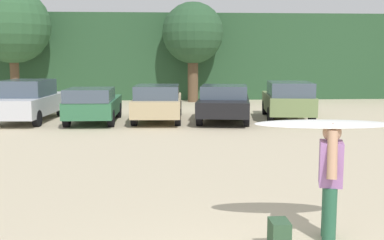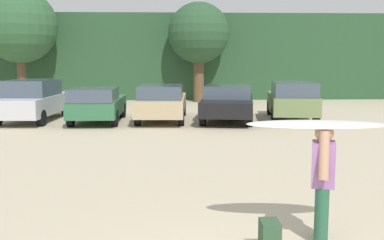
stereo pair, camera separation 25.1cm
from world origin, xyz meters
The scene contains 11 objects.
hillside_ridge centered at (0.00, 29.63, 2.57)m, with size 108.00×12.00×5.15m, color #284C2D.
tree_ridge_back centered at (-9.24, 21.91, 4.22)m, with size 4.07×4.07×6.28m.
tree_center_right centered at (0.57, 22.52, 3.86)m, with size 3.47×3.47×5.65m.
parked_car_silver centered at (-6.55, 14.62, 0.84)m, with size 2.14×4.87×1.65m.
parked_car_forest_green centered at (-3.88, 13.91, 0.74)m, with size 1.85×4.13×1.40m.
parked_car_tan centered at (-1.37, 14.39, 0.76)m, with size 2.04×4.82×1.46m.
parked_car_black centered at (1.28, 14.27, 0.76)m, with size 2.68×5.03×1.43m.
parked_car_olive_green centered at (3.94, 14.49, 0.83)m, with size 2.33×4.39×1.57m.
person_adult centered at (1.09, 1.73, 0.93)m, with size 0.41×0.76×1.64m.
surfboard_white centered at (1.01, 1.83, 1.62)m, with size 1.96×0.71×0.11m.
backpack_dropped centered at (0.29, 1.30, 0.22)m, with size 0.24×0.34×0.45m.
Camera 1 is at (-1.21, -4.42, 2.52)m, focal length 43.97 mm.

